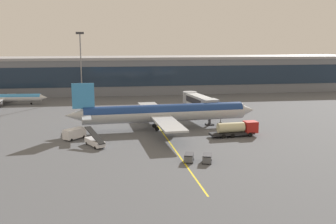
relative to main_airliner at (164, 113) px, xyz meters
The scene contains 12 objects.
ground_plane 6.23m from the main_airliner, 76.89° to the right, with size 700.00×700.00×0.00m, color #515459.
apron_lead_in_line 4.85m from the main_airliner, 107.36° to the right, with size 0.30×80.00×0.01m, color yellow.
terminal_building 65.98m from the main_airliner, 86.46° to the left, with size 159.40×17.43×14.24m.
main_airliner is the anchor object (origin of this frame).
jet_bridge 14.97m from the main_airliner, 44.11° to the left, with size 6.32×17.73×6.64m.
fuel_tanker 17.98m from the main_airliner, 32.63° to the right, with size 10.97×3.40×3.25m.
crew_van 21.87m from the main_airliner, 161.34° to the right, with size 4.98×5.06×2.30m.
belt_loader 21.09m from the main_airliner, 139.92° to the right, with size 4.36×6.77×3.49m.
baggage_cart_0 26.67m from the main_airliner, 88.22° to the right, with size 2.26×2.98×1.48m.
baggage_cart_1 27.86m from the main_airliner, 81.94° to the right, with size 2.26×2.98×1.48m.
commuter_jet_far 63.33m from the main_airliner, 137.51° to the left, with size 27.91×22.24×6.93m.
apron_light_mast_0 59.10m from the main_airliner, 112.55° to the left, with size 2.80×0.50×23.54m.
Camera 1 is at (-14.14, -89.86, 21.76)m, focal length 43.56 mm.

